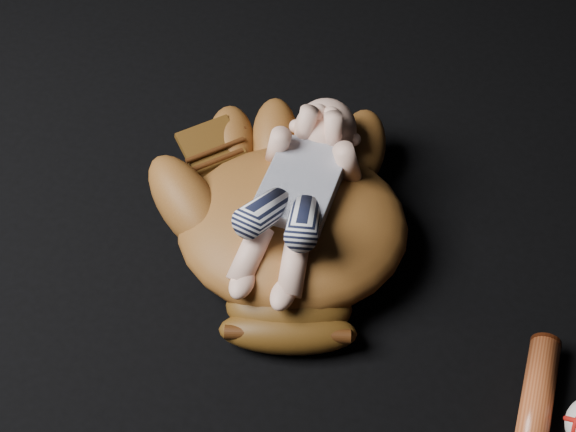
{
  "coord_description": "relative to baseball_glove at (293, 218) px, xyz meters",
  "views": [
    {
      "loc": [
        0.21,
        -0.61,
        1.0
      ],
      "look_at": [
        -0.04,
        0.14,
        0.08
      ],
      "focal_mm": 50.0,
      "sensor_mm": 36.0,
      "label": 1
    }
  ],
  "objects": [
    {
      "name": "newborn_baby",
      "position": [
        0.0,
        -0.0,
        0.05
      ],
      "size": [
        0.17,
        0.37,
        0.15
      ],
      "primitive_type": null,
      "rotation": [
        0.0,
        0.0,
        -0.01
      ],
      "color": "#E7AE95",
      "rests_on": "baseball_glove"
    },
    {
      "name": "baseball_glove",
      "position": [
        0.0,
        0.0,
        0.0
      ],
      "size": [
        0.55,
        0.6,
        0.16
      ],
      "primitive_type": null,
      "rotation": [
        0.0,
        0.0,
        0.27
      ],
      "color": "brown",
      "rests_on": "ground"
    }
  ]
}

